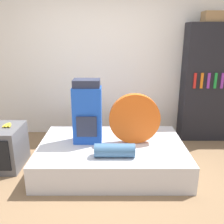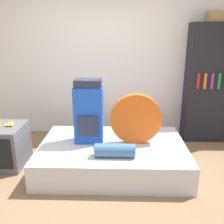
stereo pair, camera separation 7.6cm
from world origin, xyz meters
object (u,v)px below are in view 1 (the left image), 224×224
object	(u,v)px
backpack	(88,112)
sleeping_roll	(116,150)
television	(4,147)
bookshelf	(209,84)
tent_bag	(136,119)
cardboard_box	(216,17)

from	to	relation	value
backpack	sleeping_roll	xyz separation A→B (m)	(0.36, -0.46, -0.34)
backpack	television	distance (m)	1.27
backpack	bookshelf	size ratio (longest dim) A/B	0.44
television	bookshelf	size ratio (longest dim) A/B	0.31
backpack	sleeping_roll	distance (m)	0.67
backpack	tent_bag	distance (m)	0.64
sleeping_roll	cardboard_box	bearing A→B (deg)	42.19
television	bookshelf	bearing A→B (deg)	18.17
tent_bag	sleeping_roll	size ratio (longest dim) A/B	1.40
tent_bag	bookshelf	world-z (taller)	bookshelf
tent_bag	bookshelf	size ratio (longest dim) A/B	0.35
backpack	cardboard_box	size ratio (longest dim) A/B	2.49
sleeping_roll	bookshelf	world-z (taller)	bookshelf
sleeping_roll	backpack	bearing A→B (deg)	128.41
backpack	sleeping_roll	bearing A→B (deg)	-51.59
television	cardboard_box	size ratio (longest dim) A/B	1.73
backpack	bookshelf	bearing A→B (deg)	26.50
backpack	tent_bag	world-z (taller)	backpack
sleeping_roll	cardboard_box	xyz separation A→B (m)	(1.57, 1.42, 1.60)
sleeping_roll	television	bearing A→B (deg)	165.33
television	cardboard_box	xyz separation A→B (m)	(3.11, 1.02, 1.75)
tent_bag	sleeping_roll	bearing A→B (deg)	-122.64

